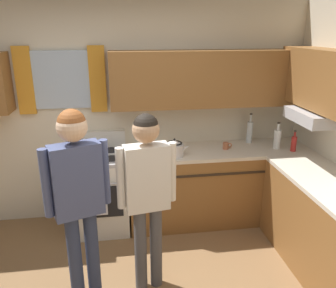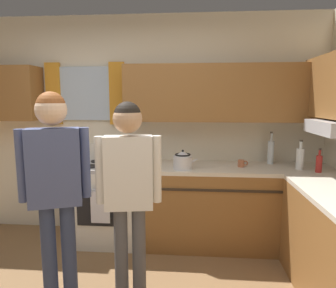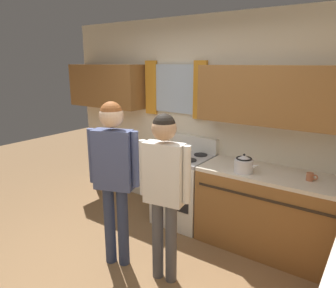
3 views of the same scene
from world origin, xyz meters
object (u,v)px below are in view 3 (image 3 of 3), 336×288
(stove_oven, at_px, (184,187))
(adult_in_plaid, at_px, (164,180))
(cup_terracotta, at_px, (310,177))
(stovetop_kettle, at_px, (244,164))
(adult_left, at_px, (114,166))

(stove_oven, relative_size, adult_in_plaid, 0.68)
(stove_oven, bearing_deg, cup_terracotta, -0.49)
(stovetop_kettle, relative_size, adult_in_plaid, 0.17)
(adult_left, bearing_deg, stove_oven, 85.94)
(cup_terracotta, height_order, adult_in_plaid, adult_in_plaid)
(cup_terracotta, distance_m, adult_in_plaid, 1.47)
(stove_oven, bearing_deg, adult_left, -94.06)
(stovetop_kettle, distance_m, adult_in_plaid, 0.99)
(adult_left, distance_m, adult_in_plaid, 0.56)
(cup_terracotta, bearing_deg, stove_oven, 179.51)
(cup_terracotta, bearing_deg, adult_left, -143.85)
(stove_oven, xyz_separation_m, adult_left, (-0.08, -1.16, 0.60))
(stove_oven, height_order, cup_terracotta, stove_oven)
(stove_oven, height_order, stovetop_kettle, stovetop_kettle)
(stove_oven, distance_m, stovetop_kettle, 1.01)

